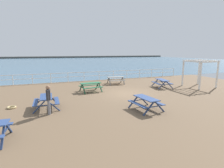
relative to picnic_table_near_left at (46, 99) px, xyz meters
The scene contains 12 objects.
ground_plane 6.73m from the picnic_table_near_left, 17.29° to the left, with size 30.00×24.00×0.20m, color brown.
sea_band 55.11m from the picnic_table_near_left, 83.34° to the left, with size 142.00×90.00×0.01m, color #476B84.
distant_shoreline 97.95m from the picnic_table_near_left, 86.26° to the left, with size 142.00×6.00×1.80m, color #4C4C47.
seaward_railing 11.65m from the picnic_table_near_left, 56.73° to the left, with size 23.07×0.07×1.08m.
picnic_table_near_left is the anchor object (origin of this frame).
picnic_table_mid_centre 11.30m from the picnic_table_near_left, 15.51° to the left, with size 1.80×2.03×0.80m.
picnic_table_far_left 6.17m from the picnic_table_near_left, 23.71° to the right, with size 1.69×1.93×0.80m.
picnic_table_far_right 5.29m from the picnic_table_near_left, 44.49° to the left, with size 1.95×1.71×0.80m.
picnic_table_seaward 9.79m from the picnic_table_near_left, 41.56° to the left, with size 1.98×1.74×0.80m.
visitor 1.25m from the picnic_table_near_left, 84.04° to the right, with size 0.25×0.53×1.66m.
lattice_pergola 14.78m from the picnic_table_near_left, ahead, with size 2.47×2.59×2.70m.
rope_coil 2.28m from the picnic_table_near_left, 158.72° to the left, with size 0.55×0.55×0.11m, color tan.
Camera 1 is at (-6.39, -13.46, 3.49)m, focal length 28.51 mm.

